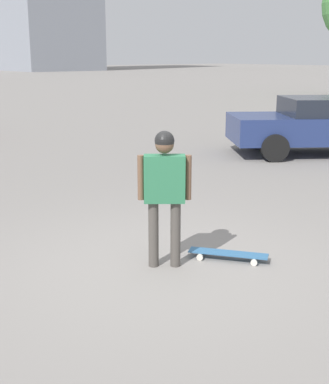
% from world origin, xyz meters
% --- Properties ---
extents(ground_plane, '(220.00, 220.00, 0.00)m').
position_xyz_m(ground_plane, '(0.00, 0.00, 0.00)').
color(ground_plane, gray).
extents(person, '(0.49, 0.44, 1.57)m').
position_xyz_m(person, '(0.00, 0.00, 0.98)').
color(person, '#4C4742').
rests_on(person, ground_plane).
extents(skateboard, '(0.70, 0.88, 0.09)m').
position_xyz_m(skateboard, '(-0.71, 0.33, 0.07)').
color(skateboard, '#336693').
rests_on(skateboard, ground_plane).
extents(car_parked_near, '(4.57, 3.99, 1.38)m').
position_xyz_m(car_parked_near, '(-7.52, -3.24, 0.73)').
color(car_parked_near, navy).
rests_on(car_parked_near, ground_plane).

